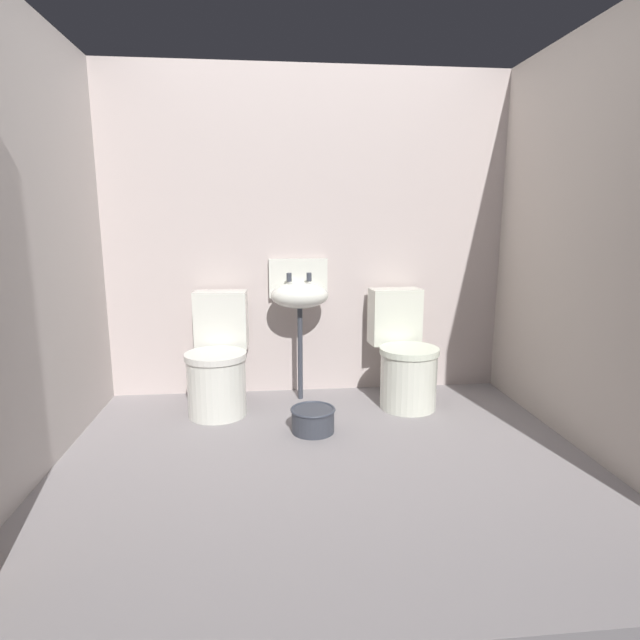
# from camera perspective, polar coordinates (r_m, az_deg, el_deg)

# --- Properties ---
(ground_plane) EXTENTS (3.26, 2.60, 0.08)m
(ground_plane) POSITION_cam_1_polar(r_m,az_deg,el_deg) (2.91, 0.57, -15.51)
(ground_plane) COLOR gray
(wall_back) EXTENTS (3.26, 0.10, 2.30)m
(wall_back) POSITION_cam_1_polar(r_m,az_deg,el_deg) (3.75, -1.37, 9.40)
(wall_back) COLOR #C0B0AC
(wall_back) RESTS_ON ground
(wall_left) EXTENTS (0.10, 2.40, 2.30)m
(wall_left) POSITION_cam_1_polar(r_m,az_deg,el_deg) (2.94, -29.96, 7.40)
(wall_left) COLOR #BDB5B0
(wall_left) RESTS_ON ground
(wall_right) EXTENTS (0.10, 2.40, 2.30)m
(wall_right) POSITION_cam_1_polar(r_m,az_deg,el_deg) (3.22, 27.87, 7.81)
(wall_right) COLOR #BEB1A7
(wall_right) RESTS_ON ground
(toilet_left) EXTENTS (0.42, 0.61, 0.78)m
(toilet_left) POSITION_cam_1_polar(r_m,az_deg,el_deg) (3.48, -11.31, -4.81)
(toilet_left) COLOR silver
(toilet_left) RESTS_ON ground
(toilet_right) EXTENTS (0.44, 0.63, 0.78)m
(toilet_right) POSITION_cam_1_polar(r_m,az_deg,el_deg) (3.59, 9.39, -4.27)
(toilet_right) COLOR silver
(toilet_right) RESTS_ON ground
(sink) EXTENTS (0.42, 0.35, 0.99)m
(sink) POSITION_cam_1_polar(r_m,az_deg,el_deg) (3.56, -2.31, 2.90)
(sink) COLOR #363A43
(sink) RESTS_ON ground
(bucket) EXTENTS (0.27, 0.27, 0.15)m
(bucket) POSITION_cam_1_polar(r_m,az_deg,el_deg) (3.15, -0.79, -11.02)
(bucket) COLOR #363A43
(bucket) RESTS_ON ground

